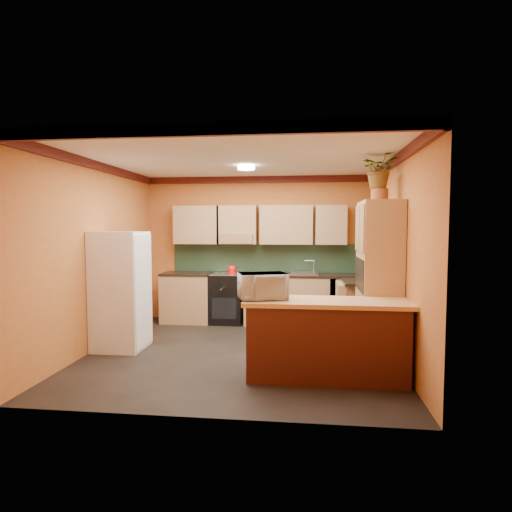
{
  "coord_description": "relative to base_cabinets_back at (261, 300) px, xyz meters",
  "views": [
    {
      "loc": [
        0.9,
        -5.87,
        1.78
      ],
      "look_at": [
        0.17,
        0.45,
        1.33
      ],
      "focal_mm": 30.0,
      "sensor_mm": 36.0,
      "label": 1
    }
  ],
  "objects": [
    {
      "name": "fern_pot",
      "position": [
        1.75,
        -1.94,
        1.74
      ],
      "size": [
        0.22,
        0.22,
        0.16
      ],
      "primitive_type": "cylinder",
      "color": "#964F24",
      "rests_on": "pantry"
    },
    {
      "name": "sink",
      "position": [
        0.78,
        0.0,
        0.5
      ],
      "size": [
        0.48,
        0.4,
        0.03
      ],
      "primitive_type": "cube",
      "color": "silver",
      "rests_on": "countertop_back"
    },
    {
      "name": "microwave",
      "position": [
        0.31,
        -2.75,
        0.64
      ],
      "size": [
        0.63,
        0.52,
        0.3
      ],
      "primitive_type": "imported",
      "rotation": [
        0.0,
        0.0,
        0.32
      ],
      "color": "white",
      "rests_on": "bar_top"
    },
    {
      "name": "room_shell",
      "position": [
        -0.08,
        -1.52,
        1.65
      ],
      "size": [
        4.24,
        4.24,
        2.72
      ],
      "color": "black",
      "rests_on": "ground"
    },
    {
      "name": "stove",
      "position": [
        -0.62,
        -0.0,
        0.02
      ],
      "size": [
        0.58,
        0.58,
        0.91
      ],
      "primitive_type": "cube",
      "color": "black",
      "rests_on": "ground"
    },
    {
      "name": "countertop_back",
      "position": [
        0.0,
        -0.0,
        0.46
      ],
      "size": [
        3.65,
        0.62,
        0.04
      ],
      "primitive_type": "cube",
      "color": "black",
      "rests_on": "base_cabinets_back"
    },
    {
      "name": "countertop_right",
      "position": [
        1.7,
        -0.85,
        0.46
      ],
      "size": [
        0.62,
        0.8,
        0.04
      ],
      "primitive_type": "cube",
      "color": "black",
      "rests_on": "base_cabinets_right"
    },
    {
      "name": "breakfast_bar",
      "position": [
        1.05,
        -2.75,
        0.0
      ],
      "size": [
        1.8,
        0.55,
        0.88
      ],
      "primitive_type": "cube",
      "color": "#471E10",
      "rests_on": "ground"
    },
    {
      "name": "pantry",
      "position": [
        1.75,
        -1.99,
        0.61
      ],
      "size": [
        0.48,
        0.9,
        2.1
      ],
      "primitive_type": "cube",
      "color": "tan",
      "rests_on": "ground"
    },
    {
      "name": "fridge",
      "position": [
        -1.85,
        -1.82,
        0.41
      ],
      "size": [
        0.68,
        0.66,
        1.7
      ],
      "primitive_type": "cube",
      "color": "white",
      "rests_on": "ground"
    },
    {
      "name": "base_cabinets_right",
      "position": [
        1.7,
        -0.85,
        0.0
      ],
      "size": [
        0.6,
        0.8,
        0.88
      ],
      "primitive_type": "cube",
      "color": "tan",
      "rests_on": "ground"
    },
    {
      "name": "fern",
      "position": [
        1.75,
        -1.94,
        2.06
      ],
      "size": [
        0.51,
        0.47,
        0.48
      ],
      "primitive_type": "imported",
      "rotation": [
        0.0,
        0.0,
        -0.22
      ],
      "color": "tan",
      "rests_on": "fern_pot"
    },
    {
      "name": "kettle",
      "position": [
        -0.53,
        -0.05,
        0.56
      ],
      "size": [
        0.23,
        0.23,
        0.18
      ],
      "primitive_type": null,
      "rotation": [
        0.0,
        0.0,
        0.44
      ],
      "color": "red",
      "rests_on": "stove"
    },
    {
      "name": "bar_top",
      "position": [
        1.05,
        -2.75,
        0.47
      ],
      "size": [
        1.9,
        0.65,
        0.05
      ],
      "primitive_type": "cube",
      "color": "tan",
      "rests_on": "breakfast_bar"
    },
    {
      "name": "base_cabinets_back",
      "position": [
        0.0,
        0.0,
        0.0
      ],
      "size": [
        3.65,
        0.6,
        0.88
      ],
      "primitive_type": "cube",
      "color": "tan",
      "rests_on": "ground"
    }
  ]
}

